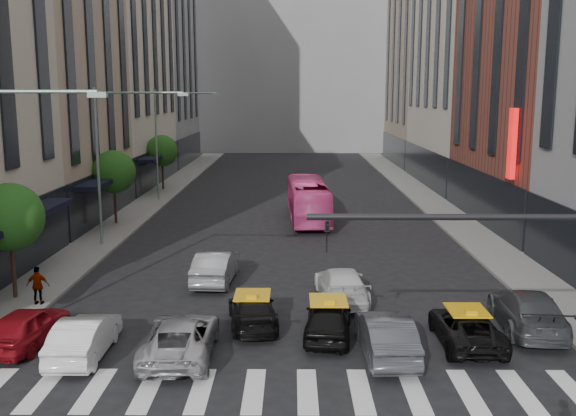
{
  "coord_description": "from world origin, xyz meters",
  "views": [
    {
      "loc": [
        0.15,
        -16.45,
        8.77
      ],
      "look_at": [
        -0.04,
        10.34,
        4.0
      ],
      "focal_mm": 40.0,
      "sensor_mm": 36.0,
      "label": 1
    }
  ],
  "objects_px": {
    "car_red": "(27,327)",
    "pedestrian_far": "(38,285)",
    "streetlamp_far": "(168,130)",
    "taxi_left": "(253,311)",
    "taxi_center": "(328,319)",
    "streetlamp_mid": "(114,145)",
    "car_white_front": "(84,337)",
    "bus": "(308,200)"
  },
  "relations": [
    {
      "from": "car_red",
      "to": "pedestrian_far",
      "type": "height_order",
      "value": "pedestrian_far"
    },
    {
      "from": "streetlamp_far",
      "to": "pedestrian_far",
      "type": "distance_m",
      "value": 27.41
    },
    {
      "from": "taxi_left",
      "to": "taxi_center",
      "type": "xyz_separation_m",
      "value": [
        2.82,
        -1.11,
        0.08
      ]
    },
    {
      "from": "taxi_left",
      "to": "streetlamp_far",
      "type": "bearing_deg",
      "value": -81.38
    },
    {
      "from": "streetlamp_mid",
      "to": "taxi_left",
      "type": "xyz_separation_m",
      "value": [
        8.67,
        -13.09,
        -5.29
      ]
    },
    {
      "from": "car_red",
      "to": "taxi_left",
      "type": "height_order",
      "value": "car_red"
    },
    {
      "from": "car_red",
      "to": "car_white_front",
      "type": "distance_m",
      "value": 2.5
    },
    {
      "from": "bus",
      "to": "pedestrian_far",
      "type": "bearing_deg",
      "value": 55.68
    },
    {
      "from": "car_red",
      "to": "streetlamp_far",
      "type": "bearing_deg",
      "value": -81.52
    },
    {
      "from": "streetlamp_mid",
      "to": "car_red",
      "type": "xyz_separation_m",
      "value": [
        0.84,
        -15.03,
        -5.2
      ]
    },
    {
      "from": "taxi_center",
      "to": "car_red",
      "type": "bearing_deg",
      "value": 10.19
    },
    {
      "from": "car_white_front",
      "to": "taxi_left",
      "type": "bearing_deg",
      "value": -152.83
    },
    {
      "from": "bus",
      "to": "car_red",
      "type": "bearing_deg",
      "value": 62.9
    },
    {
      "from": "streetlamp_mid",
      "to": "pedestrian_far",
      "type": "relative_size",
      "value": 5.59
    },
    {
      "from": "streetlamp_mid",
      "to": "taxi_center",
      "type": "xyz_separation_m",
      "value": [
        11.5,
        -14.2,
        -5.21
      ]
    },
    {
      "from": "taxi_left",
      "to": "streetlamp_mid",
      "type": "bearing_deg",
      "value": -64.45
    },
    {
      "from": "car_red",
      "to": "taxi_left",
      "type": "xyz_separation_m",
      "value": [
        7.83,
        1.95,
        -0.08
      ]
    },
    {
      "from": "taxi_center",
      "to": "bus",
      "type": "bearing_deg",
      "value": -83.72
    },
    {
      "from": "bus",
      "to": "streetlamp_mid",
      "type": "bearing_deg",
      "value": 32.25
    },
    {
      "from": "pedestrian_far",
      "to": "taxi_left",
      "type": "bearing_deg",
      "value": 166.08
    },
    {
      "from": "car_white_front",
      "to": "taxi_center",
      "type": "relative_size",
      "value": 1.04
    },
    {
      "from": "taxi_left",
      "to": "taxi_center",
      "type": "relative_size",
      "value": 1.04
    },
    {
      "from": "car_red",
      "to": "bus",
      "type": "xyz_separation_m",
      "value": [
        10.44,
        22.88,
        0.76
      ]
    },
    {
      "from": "car_red",
      "to": "pedestrian_far",
      "type": "xyz_separation_m",
      "value": [
        -1.2,
        4.07,
        0.26
      ]
    },
    {
      "from": "car_red",
      "to": "taxi_left",
      "type": "bearing_deg",
      "value": -159.12
    },
    {
      "from": "streetlamp_far",
      "to": "bus",
      "type": "distance_m",
      "value": 14.61
    },
    {
      "from": "streetlamp_far",
      "to": "taxi_left",
      "type": "distance_m",
      "value": 30.81
    },
    {
      "from": "streetlamp_far",
      "to": "taxi_center",
      "type": "xyz_separation_m",
      "value": [
        11.5,
        -30.2,
        -5.21
      ]
    },
    {
      "from": "car_red",
      "to": "taxi_center",
      "type": "relative_size",
      "value": 1.01
    },
    {
      "from": "taxi_left",
      "to": "taxi_center",
      "type": "distance_m",
      "value": 3.04
    },
    {
      "from": "streetlamp_far",
      "to": "taxi_center",
      "type": "bearing_deg",
      "value": -69.16
    },
    {
      "from": "bus",
      "to": "car_white_front",
      "type": "bearing_deg",
      "value": 68.6
    },
    {
      "from": "bus",
      "to": "streetlamp_far",
      "type": "bearing_deg",
      "value": -38.42
    },
    {
      "from": "taxi_center",
      "to": "bus",
      "type": "distance_m",
      "value": 22.06
    },
    {
      "from": "streetlamp_mid",
      "to": "pedestrian_far",
      "type": "distance_m",
      "value": 12.03
    },
    {
      "from": "taxi_center",
      "to": "pedestrian_far",
      "type": "height_order",
      "value": "pedestrian_far"
    },
    {
      "from": "streetlamp_mid",
      "to": "car_white_front",
      "type": "relative_size",
      "value": 2.12
    },
    {
      "from": "car_red",
      "to": "taxi_center",
      "type": "bearing_deg",
      "value": -168.61
    },
    {
      "from": "car_white_front",
      "to": "taxi_center",
      "type": "distance_m",
      "value": 8.52
    },
    {
      "from": "bus",
      "to": "pedestrian_far",
      "type": "height_order",
      "value": "bus"
    },
    {
      "from": "car_red",
      "to": "pedestrian_far",
      "type": "bearing_deg",
      "value": -66.65
    },
    {
      "from": "taxi_left",
      "to": "bus",
      "type": "xyz_separation_m",
      "value": [
        2.61,
        20.94,
        0.84
      ]
    }
  ]
}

